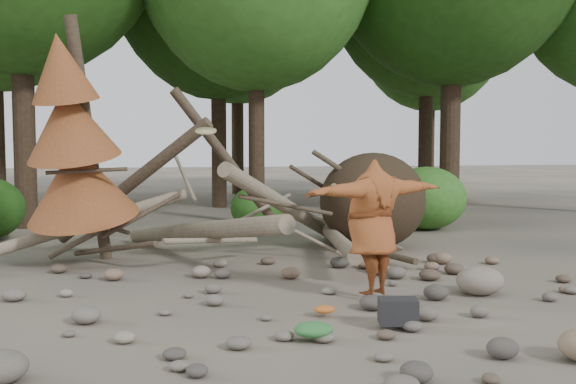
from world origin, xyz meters
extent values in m
plane|color=#514C44|center=(0.00, 0.00, 0.00)|extent=(120.00, 120.00, 0.00)
ellipsoid|color=#332619|center=(2.60, 4.30, 0.99)|extent=(2.20, 1.87, 1.98)
cylinder|color=gray|center=(-1.00, 3.70, 0.55)|extent=(2.61, 5.11, 1.08)
cylinder|color=gray|center=(0.80, 4.20, 0.90)|extent=(3.18, 3.71, 1.90)
cylinder|color=brown|center=(-2.20, 4.60, 1.40)|extent=(3.08, 1.91, 2.49)
cylinder|color=gray|center=(1.60, 3.50, 0.35)|extent=(1.13, 4.98, 0.43)
cylinder|color=brown|center=(-0.30, 4.80, 1.80)|extent=(2.39, 1.03, 2.89)
cylinder|color=gray|center=(-3.00, 4.00, 0.70)|extent=(3.71, 0.86, 1.20)
cylinder|color=#4C3F30|center=(-2.50, 3.50, 0.30)|extent=(1.52, 1.70, 0.49)
cylinder|color=gray|center=(0.20, 4.40, 0.80)|extent=(1.57, 0.85, 0.69)
cylinder|color=#4C3F30|center=(1.80, 4.90, 1.20)|extent=(1.92, 1.25, 1.10)
cylinder|color=gray|center=(-1.20, 4.20, 1.50)|extent=(0.37, 1.42, 0.85)
cylinder|color=#4C3F30|center=(2.20, 3.20, 0.15)|extent=(0.79, 2.54, 0.12)
cylinder|color=gray|center=(-0.80, 3.10, 0.45)|extent=(1.78, 1.11, 0.29)
cylinder|color=#4C3F30|center=(-2.90, 3.80, 2.20)|extent=(0.67, 1.13, 4.35)
cone|color=brown|center=(-3.06, 3.49, 1.50)|extent=(2.06, 2.13, 1.86)
cone|color=brown|center=(-3.16, 3.28, 2.50)|extent=(1.71, 1.78, 1.65)
cone|color=brown|center=(-3.26, 3.09, 3.40)|extent=(1.23, 1.30, 1.41)
cylinder|color=#38281C|center=(-5.00, 9.50, 4.48)|extent=(0.56, 0.56, 8.96)
cylinder|color=#38281C|center=(1.00, 9.20, 3.57)|extent=(0.44, 0.44, 7.14)
cylinder|color=#38281C|center=(7.00, 9.80, 4.72)|extent=(0.60, 0.60, 9.45)
cylinder|color=#38281C|center=(0.50, 14.20, 4.27)|extent=(0.52, 0.52, 8.54)
cylinder|color=#38281C|center=(8.00, 13.80, 4.06)|extent=(0.50, 0.50, 8.12)
cylinder|color=#38281C|center=(2.00, 20.50, 4.38)|extent=(0.54, 0.54, 8.75)
cylinder|color=#38281C|center=(11.00, 20.00, 3.92)|extent=(0.46, 0.46, 7.84)
ellipsoid|color=#2C631C|center=(11.00, 20.00, 8.06)|extent=(7.17, 7.17, 8.60)
ellipsoid|color=#2C631C|center=(0.80, 7.80, 0.56)|extent=(1.40, 1.40, 1.12)
ellipsoid|color=#377624|center=(5.00, 7.00, 0.80)|extent=(2.00, 2.00, 1.60)
imported|color=brown|center=(1.10, 0.12, 1.00)|extent=(2.34, 1.35, 1.84)
cylinder|color=tan|center=(-1.11, 0.52, 2.30)|extent=(0.36, 0.35, 0.14)
cube|color=black|center=(0.92, -1.27, 0.15)|extent=(0.50, 0.39, 0.29)
ellipsoid|color=#2C6E31|center=(-0.15, -1.54, 0.08)|extent=(0.43, 0.36, 0.16)
ellipsoid|color=#B85B1F|center=(0.22, -0.61, 0.05)|extent=(0.26, 0.21, 0.10)
ellipsoid|color=#625C52|center=(-3.17, -2.15, 0.15)|extent=(0.50, 0.45, 0.30)
ellipsoid|color=gray|center=(2.69, 0.08, 0.20)|extent=(0.68, 0.61, 0.41)
camera|label=1|loc=(-1.85, -8.10, 2.09)|focal=40.00mm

